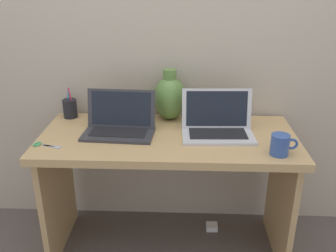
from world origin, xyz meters
TOP-DOWN VIEW (x-y plane):
  - ground_plane at (0.00, 0.00)m, footprint 6.00×6.00m
  - back_wall at (0.00, 0.33)m, footprint 4.40×0.04m
  - desk at (0.00, 0.00)m, footprint 1.31×0.58m
  - laptop_left at (-0.25, 0.03)m, footprint 0.37×0.24m
  - laptop_right at (0.25, 0.03)m, footprint 0.37×0.24m
  - green_vase at (0.00, 0.23)m, footprint 0.18×0.18m
  - coffee_mug at (0.52, -0.20)m, footprint 0.12×0.08m
  - pen_cup at (-0.57, 0.23)m, footprint 0.08×0.08m
  - scissors at (-0.60, -0.15)m, footprint 0.15×0.07m
  - power_brick at (0.27, 0.15)m, footprint 0.07×0.07m

SIDE VIEW (x-z plane):
  - ground_plane at x=0.00m, z-range 0.00..0.00m
  - power_brick at x=0.27m, z-range 0.00..0.03m
  - desk at x=0.00m, z-range 0.19..0.90m
  - scissors at x=-0.60m, z-range 0.70..0.71m
  - coffee_mug at x=0.52m, z-range 0.70..0.80m
  - pen_cup at x=-0.57m, z-range 0.67..0.85m
  - laptop_left at x=-0.25m, z-range 0.66..0.87m
  - laptop_right at x=0.25m, z-range 0.65..0.87m
  - green_vase at x=0.00m, z-range 0.69..0.97m
  - back_wall at x=0.00m, z-range 0.00..2.40m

